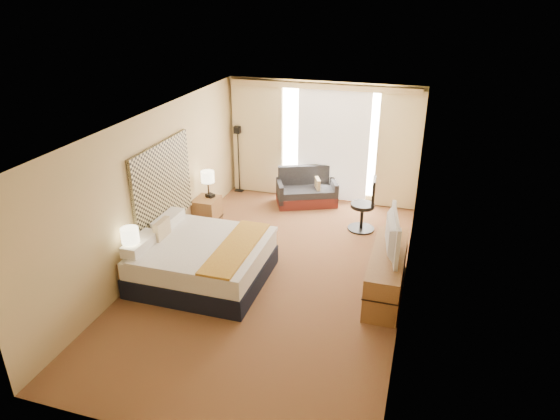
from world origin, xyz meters
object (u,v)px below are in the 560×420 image
(desk_chair, at_px, (365,207))
(lamp_right, at_px, (208,177))
(nightstand_right, at_px, (207,211))
(media_dresser, at_px, (386,273))
(loveseat, at_px, (306,192))
(nightstand_left, at_px, (140,274))
(television, at_px, (387,233))
(floor_lamp, at_px, (238,146))
(bed, at_px, (202,260))
(lamp_left, at_px, (130,236))

(desk_chair, xyz_separation_m, lamp_right, (-3.05, -0.58, 0.49))
(nightstand_right, bearing_deg, media_dresser, -21.40)
(loveseat, xyz_separation_m, lamp_right, (-1.63, -1.51, 0.71))
(nightstand_left, relative_size, desk_chair, 0.51)
(television, bearing_deg, floor_lamp, 39.33)
(loveseat, distance_m, television, 3.70)
(bed, distance_m, floor_lamp, 3.95)
(lamp_right, height_order, television, television)
(media_dresser, bearing_deg, television, 162.42)
(nightstand_right, height_order, media_dresser, media_dresser)
(nightstand_right, height_order, lamp_left, lamp_left)
(desk_chair, bearing_deg, bed, -136.20)
(nightstand_right, distance_m, loveseat, 2.29)
(media_dresser, bearing_deg, loveseat, 123.98)
(media_dresser, xyz_separation_m, bed, (-2.89, -0.49, 0.00))
(television, bearing_deg, media_dresser, -116.50)
(nightstand_left, xyz_separation_m, lamp_right, (0.02, 2.58, 0.70))
(media_dresser, distance_m, loveseat, 3.66)
(bed, height_order, television, television)
(bed, bearing_deg, loveseat, 76.54)
(loveseat, height_order, lamp_right, lamp_right)
(floor_lamp, bearing_deg, bed, -77.52)
(loveseat, bearing_deg, floor_lamp, 147.43)
(nightstand_right, xyz_separation_m, television, (3.65, -1.43, 0.74))
(bed, xyz_separation_m, loveseat, (0.84, 3.53, -0.09))
(television, bearing_deg, lamp_left, 98.30)
(floor_lamp, bearing_deg, media_dresser, -41.50)
(nightstand_right, relative_size, bed, 0.28)
(desk_chair, height_order, television, television)
(nightstand_left, height_order, television, television)
(floor_lamp, height_order, lamp_left, floor_lamp)
(desk_chair, bearing_deg, lamp_left, -139.05)
(nightstand_left, distance_m, loveseat, 4.41)
(nightstand_right, xyz_separation_m, bed, (0.81, -1.94, 0.08))
(media_dresser, xyz_separation_m, lamp_left, (-3.74, -1.13, 0.64))
(media_dresser, bearing_deg, desk_chair, 106.77)
(lamp_right, xyz_separation_m, television, (3.63, -1.51, 0.05))
(desk_chair, height_order, lamp_left, lamp_left)
(bed, bearing_deg, desk_chair, 49.03)
(nightstand_left, bearing_deg, lamp_left, -115.17)
(nightstand_left, bearing_deg, nightstand_right, 90.00)
(floor_lamp, bearing_deg, nightstand_right, -89.07)
(loveseat, height_order, floor_lamp, floor_lamp)
(nightstand_right, xyz_separation_m, floor_lamp, (-0.03, 1.85, 0.82))
(bed, bearing_deg, floor_lamp, 102.48)
(nightstand_right, bearing_deg, floor_lamp, 90.93)
(desk_chair, relative_size, television, 0.97)
(desk_chair, bearing_deg, lamp_right, -174.51)
(bed, relative_size, lamp_left, 3.53)
(floor_lamp, height_order, lamp_right, floor_lamp)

